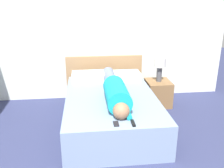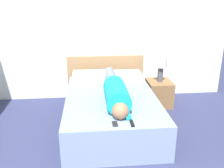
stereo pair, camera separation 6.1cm
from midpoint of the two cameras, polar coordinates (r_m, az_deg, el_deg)
The scene contains 10 objects.
wall_back at distance 4.84m, azimuth -4.82°, elevation 11.68°, with size 5.24×0.06×2.60m.
bed at distance 3.94m, azimuth -0.71°, elevation -6.11°, with size 1.37×2.09×0.50m.
headboard at distance 4.97m, azimuth -2.10°, elevation 1.62°, with size 1.49×0.04×0.85m.
nightstand at distance 4.75m, azimuth 10.09°, elevation -2.03°, with size 0.44×0.48×0.47m.
table_lamp at distance 4.59m, azimuth 10.48°, elevation 4.25°, with size 0.21×0.21×0.45m.
person_lying at distance 3.68m, azimuth 0.18°, elevation -1.44°, with size 0.32×1.77×0.32m.
pillow_near_headboard at distance 4.50m, azimuth -5.57°, elevation 1.64°, with size 0.62×0.35×0.16m.
pillow_second at distance 4.55m, azimuth 2.29°, elevation 1.82°, with size 0.59×0.35×0.15m.
tv_remote at distance 3.03m, azimuth 4.25°, elevation -8.90°, with size 0.04×0.15×0.02m.
cell_phone at distance 3.02m, azimuth 0.33°, elevation -9.09°, with size 0.06×0.13×0.01m.
Camera 1 is at (-0.17, -1.39, 1.94)m, focal length 40.00 mm.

